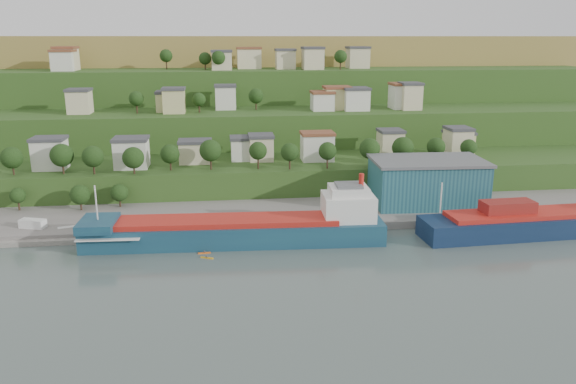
{
  "coord_description": "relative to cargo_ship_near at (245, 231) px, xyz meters",
  "views": [
    {
      "loc": [
        -7.15,
        -116.73,
        47.47
      ],
      "look_at": [
        8.33,
        15.0,
        10.84
      ],
      "focal_mm": 35.0,
      "sensor_mm": 36.0,
      "label": 1
    }
  ],
  "objects": [
    {
      "name": "cargo_ship_near",
      "position": [
        0.0,
        0.0,
        0.0
      ],
      "size": [
        71.24,
        13.97,
        18.21
      ],
      "rotation": [
        0.0,
        0.0,
        -0.04
      ],
      "color": "#14314B",
      "rests_on": "ground"
    },
    {
      "name": "dinghy",
      "position": [
        -43.83,
        10.64,
        -1.29
      ],
      "size": [
        4.42,
        2.67,
        0.83
      ],
      "primitive_type": "cube",
      "rotation": [
        0.0,
        0.0,
        0.29
      ],
      "color": "silver",
      "rests_on": "pebble_beach"
    },
    {
      "name": "caravan",
      "position": [
        -51.92,
        11.2,
        -0.25
      ],
      "size": [
        6.74,
        4.37,
        2.92
      ],
      "primitive_type": "cube",
      "rotation": [
        0.0,
        0.0,
        -0.31
      ],
      "color": "white",
      "rests_on": "pebble_beach"
    },
    {
      "name": "quay",
      "position": [
        22.63,
        17.95,
        -2.91
      ],
      "size": [
        220.0,
        26.0,
        4.0
      ],
      "primitive_type": "cube",
      "color": "slate",
      "rests_on": "ground"
    },
    {
      "name": "kayak_orange",
      "position": [
        -9.53,
        -6.05,
        -2.7
      ],
      "size": [
        2.89,
        0.71,
        0.72
      ],
      "rotation": [
        0.0,
        0.0,
        0.07
      ],
      "color": "orange",
      "rests_on": "ground"
    },
    {
      "name": "kayak_yellow",
      "position": [
        -8.88,
        -9.05,
        -2.69
      ],
      "size": [
        2.95,
        1.66,
        0.75
      ],
      "rotation": [
        0.0,
        0.0,
        -0.41
      ],
      "color": "gold",
      "rests_on": "ground"
    },
    {
      "name": "warehouse",
      "position": [
        52.12,
        20.17,
        5.53
      ],
      "size": [
        31.78,
        20.31,
        12.8
      ],
      "rotation": [
        0.0,
        0.0,
        -0.04
      ],
      "color": "#1D4959",
      "rests_on": "quay"
    },
    {
      "name": "ground",
      "position": [
        2.63,
        -10.05,
        -2.91
      ],
      "size": [
        500.0,
        500.0,
        0.0
      ],
      "primitive_type": "plane",
      "color": "#44534E",
      "rests_on": "ground"
    },
    {
      "name": "hillside",
      "position": [
        2.64,
        158.64,
        -2.82
      ],
      "size": [
        360.0,
        210.77,
        96.0
      ],
      "color": "#284719",
      "rests_on": "ground"
    },
    {
      "name": "pebble_beach",
      "position": [
        -52.37,
        11.95,
        -2.91
      ],
      "size": [
        40.0,
        18.0,
        2.4
      ],
      "primitive_type": "cube",
      "color": "slate",
      "rests_on": "ground"
    },
    {
      "name": "cargo_ship_far",
      "position": [
        77.68,
        -2.39,
        -0.13
      ],
      "size": [
        65.09,
        14.07,
        17.56
      ],
      "rotation": [
        0.0,
        0.0,
        0.05
      ],
      "color": "#0C1D36",
      "rests_on": "ground"
    }
  ]
}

